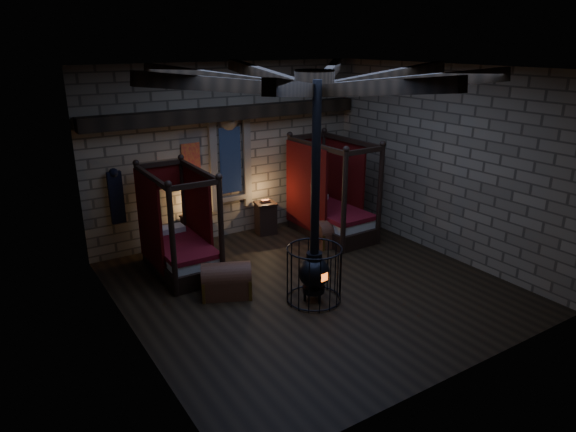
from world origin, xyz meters
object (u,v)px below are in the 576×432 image
bed_right (330,211)px  trunk_left (226,281)px  stove (314,269)px  trunk_right (333,233)px  bed_left (179,246)px

bed_right → trunk_left: (-3.67, -1.61, -0.29)m
trunk_left → stove: (1.30, -1.05, 0.33)m
trunk_left → trunk_right: 3.45m
trunk_right → stove: bearing=-129.2°
bed_right → stove: 3.56m
bed_left → trunk_left: 1.63m
trunk_left → stove: size_ratio=0.27×
bed_right → trunk_left: size_ratio=2.19×
bed_left → trunk_left: (0.31, -1.58, -0.24)m
trunk_right → stove: 2.89m
bed_left → bed_right: bed_right is taller
trunk_right → stove: (-2.01, -2.04, 0.35)m
bed_left → stove: (1.61, -2.63, 0.10)m
trunk_right → stove: size_ratio=0.23×
bed_left → trunk_right: size_ratio=2.35×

